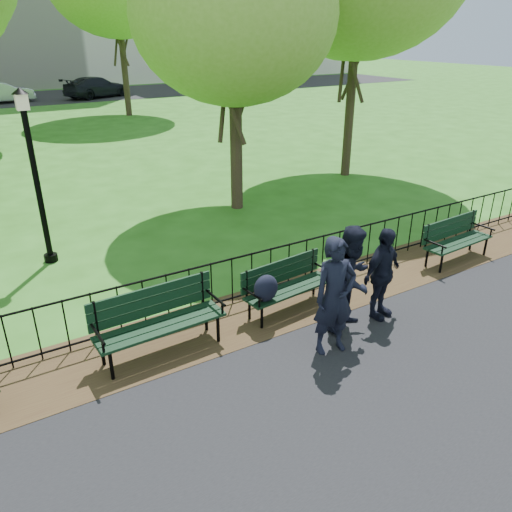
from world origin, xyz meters
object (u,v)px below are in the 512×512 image
person_right (382,274)px  park_bench_main (276,284)px  lamppost (35,173)px  person_left (335,296)px  person_mid (352,279)px  sedan_dark (97,87)px  tree_near_e (234,15)px  park_bench_left_a (157,314)px  park_bench_right_a (455,235)px

person_right → park_bench_main: bearing=136.2°
lamppost → person_right: (4.29, -5.22, -1.10)m
park_bench_main → person_left: bearing=-87.7°
park_bench_main → lamppost: 5.31m
person_mid → sedan_dark: (4.79, 32.52, -0.17)m
lamppost → person_right: size_ratio=2.21×
park_bench_main → tree_near_e: bearing=61.4°
park_bench_main → person_mid: 1.26m
park_bench_left_a → person_mid: size_ratio=1.12×
park_bench_main → tree_near_e: tree_near_e is taller
person_left → person_right: person_left is taller
person_right → sedan_dark: person_right is taller
tree_near_e → person_mid: tree_near_e is taller
park_bench_right_a → lamppost: 8.56m
person_right → tree_near_e: bearing=70.6°
park_bench_right_a → tree_near_e: size_ratio=0.26×
park_bench_left_a → park_bench_right_a: bearing=-3.2°
tree_near_e → person_mid: bearing=-102.9°
park_bench_right_a → tree_near_e: 7.15m
lamppost → person_mid: size_ratio=1.99×
park_bench_left_a → tree_near_e: size_ratio=0.29×
tree_near_e → lamppost: bearing=-168.8°
park_bench_left_a → park_bench_right_a: 6.48m
park_bench_main → person_right: size_ratio=1.09×
tree_near_e → person_right: size_ratio=4.34×
person_left → sedan_dark: 33.32m
park_bench_main → person_right: 1.74m
park_bench_main → person_mid: person_mid is taller
park_bench_left_a → person_left: size_ratio=1.07×
lamppost → person_right: bearing=-50.6°
park_bench_main → park_bench_right_a: 4.44m
person_left → sedan_dark: (5.44, 32.87, -0.20)m
park_bench_left_a → lamppost: (-0.77, 4.22, 1.27)m
park_bench_right_a → sedan_dark: size_ratio=0.36×
person_right → sedan_dark: (4.14, 32.52, -0.08)m
park_bench_right_a → person_mid: size_ratio=1.00×
park_bench_right_a → person_left: bearing=-167.2°
person_left → person_mid: bearing=37.9°
park_bench_main → sedan_dark: sedan_dark is taller
park_bench_main → park_bench_right_a: size_ratio=0.98×
park_bench_left_a → lamppost: 4.47m
tree_near_e → person_right: (-0.77, -6.22, -3.96)m
park_bench_left_a → park_bench_main: bearing=-4.8°
park_bench_right_a → sedan_dark: 31.67m
park_bench_left_a → person_mid: (2.87, -1.00, 0.26)m
person_right → person_left: bearing=-177.2°
park_bench_right_a → lamppost: (-7.26, 4.35, 1.34)m
tree_near_e → park_bench_main: bearing=-112.9°
lamppost → person_right: 6.85m
person_right → lamppost: bearing=117.2°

